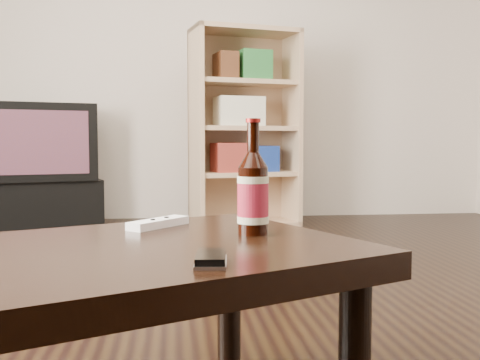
{
  "coord_description": "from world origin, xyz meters",
  "views": [
    {
      "loc": [
        -0.16,
        -1.67,
        0.64
      ],
      "look_at": [
        -0.01,
        -0.4,
        0.55
      ],
      "focal_mm": 42.0,
      "sensor_mm": 36.0,
      "label": 1
    }
  ],
  "objects": [
    {
      "name": "wall_back",
      "position": [
        0.0,
        3.01,
        1.35
      ],
      "size": [
        5.0,
        0.02,
        2.7
      ],
      "primitive_type": "cube",
      "color": "beige",
      "rests_on": "ground"
    },
    {
      "name": "tv",
      "position": [
        -1.16,
        2.71,
        0.63
      ],
      "size": [
        0.87,
        0.68,
        0.57
      ],
      "rotation": [
        0.0,
        0.0,
        0.3
      ],
      "color": "black",
      "rests_on": "tv_stand"
    },
    {
      "name": "beer_bottle",
      "position": [
        0.02,
        -0.4,
        0.52
      ],
      "size": [
        0.09,
        0.09,
        0.27
      ],
      "rotation": [
        0.0,
        0.0,
        0.38
      ],
      "color": "black",
      "rests_on": "coffee_table"
    },
    {
      "name": "floor",
      "position": [
        0.0,
        0.0,
        -0.01
      ],
      "size": [
        5.0,
        6.0,
        0.01
      ],
      "primitive_type": "cube",
      "color": "black",
      "rests_on": "ground"
    },
    {
      "name": "coffee_table",
      "position": [
        -0.35,
        -0.57,
        0.37
      ],
      "size": [
        1.3,
        1.07,
        0.42
      ],
      "rotation": [
        0.0,
        0.0,
        0.43
      ],
      "color": "black",
      "rests_on": "floor"
    },
    {
      "name": "tv_stand",
      "position": [
        -1.16,
        2.71,
        0.17
      ],
      "size": [
        0.94,
        0.66,
        0.34
      ],
      "primitive_type": "cube",
      "rotation": [
        0.0,
        0.0,
        0.3
      ],
      "color": "black",
      "rests_on": "floor"
    },
    {
      "name": "phone",
      "position": [
        -0.1,
        -0.7,
        0.43
      ],
      "size": [
        0.07,
        0.11,
        0.02
      ],
      "rotation": [
        0.0,
        0.0,
        -0.1
      ],
      "color": "#A3A3A5",
      "rests_on": "coffee_table"
    },
    {
      "name": "bookshelf",
      "position": [
        0.35,
        2.52,
        0.76
      ],
      "size": [
        0.85,
        0.52,
        1.46
      ],
      "rotation": [
        0.0,
        0.0,
        0.21
      ],
      "color": "tan",
      "rests_on": "floor"
    },
    {
      "name": "remote",
      "position": [
        -0.2,
        -0.27,
        0.43
      ],
      "size": [
        0.15,
        0.17,
        0.02
      ],
      "rotation": [
        0.0,
        0.0,
        -0.72
      ],
      "color": "white",
      "rests_on": "coffee_table"
    }
  ]
}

